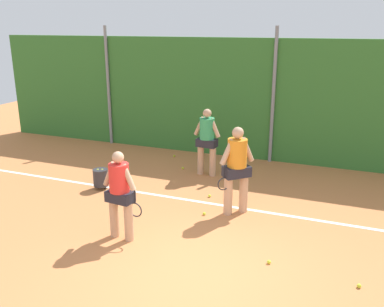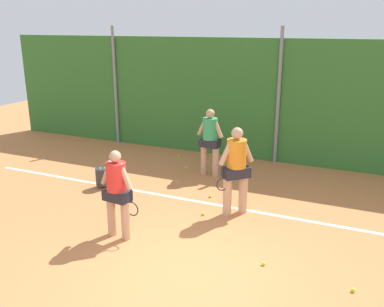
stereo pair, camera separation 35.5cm
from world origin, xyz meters
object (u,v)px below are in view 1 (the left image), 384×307
Objects in this scene: tennis_ball_0 at (174,156)px; tennis_ball_3 at (204,214)px; tennis_ball_2 at (183,168)px; player_backcourt_far at (207,138)px; ball_hopper at (101,177)px; tennis_ball_7 at (210,196)px; tennis_ball_9 at (359,286)px; player_foreground_near at (120,191)px; tennis_ball_1 at (269,262)px; player_midcourt at (237,166)px.

tennis_ball_3 is at bearing -57.49° from tennis_ball_0.
player_backcourt_far is at bearing -12.04° from tennis_ball_2.
ball_hopper reaches higher than tennis_ball_2.
tennis_ball_2 is 1.00× the size of tennis_ball_7.
ball_hopper is 7.78× the size of tennis_ball_9.
tennis_ball_3 is 1.00× the size of tennis_ball_7.
tennis_ball_2 is 2.97m from tennis_ball_3.
tennis_ball_7 is at bearing 9.95° from ball_hopper.
ball_hopper is at bearing 161.22° from tennis_ball_9.
tennis_ball_9 is (3.29, -2.49, 0.00)m from tennis_ball_7.
player_foreground_near reaches higher than tennis_ball_2.
tennis_ball_0 is at bearing 108.37° from player_foreground_near.
player_foreground_near is 0.96× the size of player_backcourt_far.
player_foreground_near is at bearing -89.55° from player_backcourt_far.
player_backcourt_far is (0.32, 3.87, 0.05)m from player_foreground_near.
tennis_ball_1 is at bearing -51.40° from tennis_ball_0.
tennis_ball_0 and tennis_ball_7 have the same top height.
tennis_ball_2 is at bearing 130.09° from tennis_ball_7.
tennis_ball_9 is at bearing 99.30° from player_midcourt.
tennis_ball_2 is at bearing 102.02° from player_foreground_near.
tennis_ball_1 is 5.05m from tennis_ball_2.
tennis_ball_3 is 0.97m from tennis_ball_7.
tennis_ball_7 is at bearing 128.77° from tennis_ball_1.
tennis_ball_1 is at bearing -22.30° from ball_hopper.
player_midcourt is 3.30m from tennis_ball_9.
tennis_ball_1 is (3.87, -4.85, 0.00)m from tennis_ball_0.
tennis_ball_7 is at bearing -62.76° from player_backcourt_far.
tennis_ball_9 is (3.87, -3.92, -0.97)m from player_backcourt_far.
player_backcourt_far is at bearing 112.09° from tennis_ball_7.
tennis_ball_1 is (2.44, -3.75, -0.97)m from player_backcourt_far.
tennis_ball_9 is at bearing -40.21° from player_backcourt_far.
tennis_ball_1 is 1.00× the size of tennis_ball_2.
player_midcourt is 1.23m from tennis_ball_3.
tennis_ball_2 and tennis_ball_9 have the same top height.
player_foreground_near is 25.90× the size of tennis_ball_7.
tennis_ball_0 is 7.30m from tennis_ball_9.
ball_hopper is at bearing 157.70° from tennis_ball_1.
tennis_ball_0 is at bearing -91.63° from player_midcourt.
player_foreground_near is 4.29m from tennis_ball_9.
tennis_ball_3 is (1.55, -2.54, 0.00)m from tennis_ball_2.
tennis_ball_7 is (0.58, -1.43, -0.97)m from player_backcourt_far.
ball_hopper reaches higher than tennis_ball_3.
tennis_ball_1 is 1.00× the size of tennis_ball_9.
tennis_ball_0 and tennis_ball_3 have the same top height.
tennis_ball_7 is at bearing 142.89° from tennis_ball_9.
tennis_ball_7 is (2.66, 0.47, -0.26)m from ball_hopper.
player_backcourt_far reaches higher than tennis_ball_9.
player_foreground_near is at bearing -83.76° from tennis_ball_2.
tennis_ball_1 is (1.08, -1.73, -1.03)m from player_midcourt.
tennis_ball_1 is 1.00× the size of tennis_ball_3.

